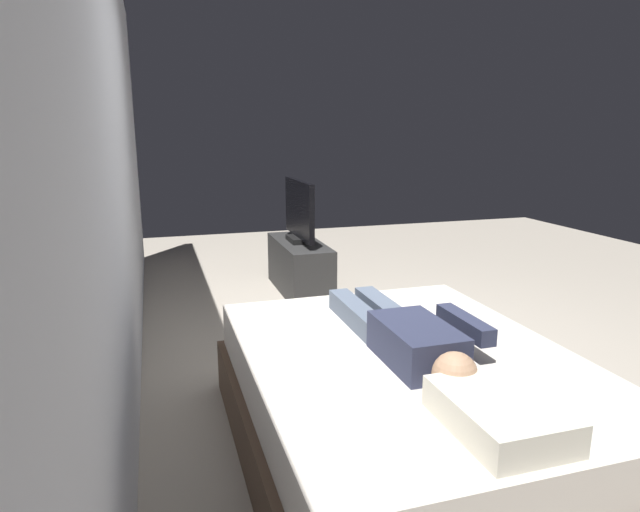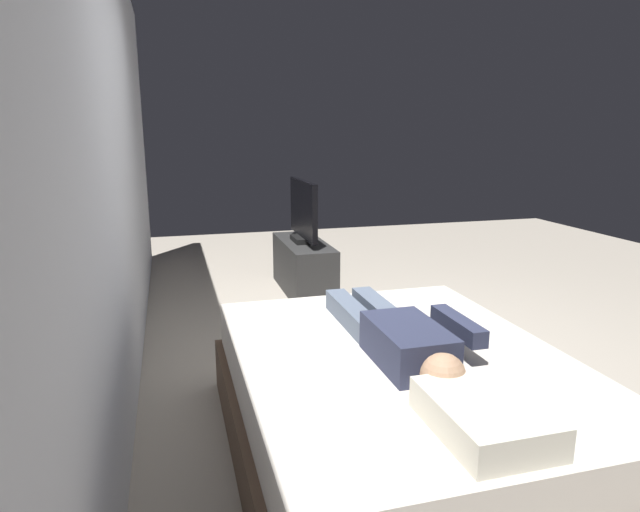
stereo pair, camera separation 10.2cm
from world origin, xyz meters
TOP-DOWN VIEW (x-y plane):
  - ground_plane at (0.00, 0.00)m, footprint 10.00×10.00m
  - back_wall at (0.40, 1.61)m, footprint 6.40×0.10m
  - bed at (-1.09, 0.32)m, footprint 2.03×1.56m
  - pillow at (-1.78, 0.32)m, footprint 0.48×0.34m
  - person at (-1.06, 0.32)m, footprint 1.26×0.46m
  - remote at (-0.91, -0.09)m, footprint 0.15×0.04m
  - tv_stand at (1.75, 0.09)m, footprint 1.10×0.40m
  - tv at (1.75, 0.09)m, footprint 0.88×0.20m

SIDE VIEW (x-z plane):
  - ground_plane at x=0.00m, z-range 0.00..0.00m
  - tv_stand at x=1.75m, z-range 0.00..0.50m
  - bed at x=-1.09m, z-range -0.01..0.53m
  - remote at x=-0.91m, z-range 0.54..0.56m
  - pillow at x=-1.78m, z-range 0.54..0.66m
  - person at x=-1.06m, z-range 0.53..0.71m
  - tv at x=1.75m, z-range 0.49..1.08m
  - back_wall at x=0.40m, z-range 0.00..2.80m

